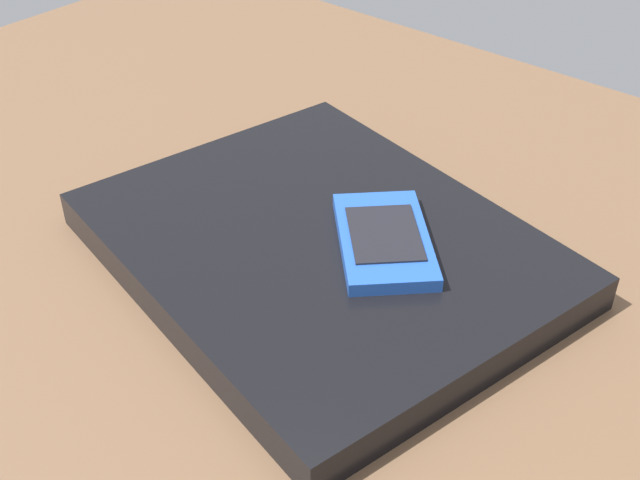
# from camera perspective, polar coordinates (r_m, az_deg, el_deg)

# --- Properties ---
(desk_surface) EXTENTS (1.20, 0.80, 0.03)m
(desk_surface) POSITION_cam_1_polar(r_m,az_deg,el_deg) (0.55, 3.33, -5.47)
(desk_surface) COLOR brown
(desk_surface) RESTS_ON ground
(laptop_closed) EXTENTS (0.35, 0.30, 0.03)m
(laptop_closed) POSITION_cam_1_polar(r_m,az_deg,el_deg) (0.56, 0.00, -0.59)
(laptop_closed) COLOR black
(laptop_closed) RESTS_ON desk_surface
(cell_phone_on_laptop) EXTENTS (0.11, 0.11, 0.01)m
(cell_phone_on_laptop) POSITION_cam_1_polar(r_m,az_deg,el_deg) (0.54, 4.49, 0.03)
(cell_phone_on_laptop) COLOR #1E479E
(cell_phone_on_laptop) RESTS_ON laptop_closed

